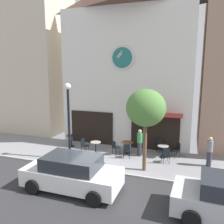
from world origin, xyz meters
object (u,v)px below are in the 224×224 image
(cafe_table_near_door, at_px, (127,145))
(cafe_chair_curbside, at_px, (127,150))
(cafe_table_center_right, at_px, (96,146))
(cafe_chair_corner, at_px, (160,145))
(pedestrian_grey, at_px, (210,151))
(cafe_table_near_curb, at_px, (163,149))
(cafe_chair_left_end, at_px, (115,147))
(pedestrian_green, at_px, (140,142))
(street_tree, at_px, (146,108))
(cafe_chair_outer, at_px, (84,144))
(cafe_table_leftmost, at_px, (71,139))
(cafe_chair_mid_row, at_px, (177,149))
(parked_car_white, at_px, (72,173))
(street_lamp, at_px, (69,122))
(cafe_chair_facing_street, at_px, (166,154))

(cafe_table_near_door, distance_m, cafe_chair_curbside, 0.84)
(cafe_table_center_right, distance_m, cafe_chair_corner, 4.08)
(cafe_table_center_right, height_order, cafe_table_near_door, cafe_table_center_right)
(pedestrian_grey, bearing_deg, cafe_table_near_curb, 169.07)
(cafe_chair_left_end, xyz_separation_m, pedestrian_green, (1.48, 0.31, 0.33))
(cafe_chair_curbside, bearing_deg, pedestrian_green, 45.26)
(street_tree, xyz_separation_m, cafe_chair_outer, (-4.17, 1.43, -2.79))
(street_tree, height_order, cafe_chair_corner, street_tree)
(cafe_chair_corner, height_order, pedestrian_green, pedestrian_green)
(cafe_table_leftmost, bearing_deg, cafe_chair_curbside, -12.36)
(cafe_table_near_curb, relative_size, cafe_chair_mid_row, 0.82)
(cafe_table_center_right, distance_m, cafe_chair_mid_row, 4.99)
(cafe_chair_outer, bearing_deg, cafe_table_near_door, 14.31)
(cafe_chair_left_end, relative_size, parked_car_white, 0.21)
(cafe_table_center_right, relative_size, cafe_chair_left_end, 0.83)
(cafe_chair_corner, relative_size, cafe_chair_left_end, 1.00)
(cafe_table_center_right, relative_size, cafe_table_near_door, 0.96)
(cafe_table_leftmost, relative_size, cafe_chair_outer, 0.85)
(street_tree, bearing_deg, pedestrian_grey, 26.72)
(cafe_chair_corner, xyz_separation_m, pedestrian_grey, (2.82, -1.27, 0.33))
(pedestrian_green, bearing_deg, cafe_table_near_curb, 7.61)
(cafe_table_near_curb, height_order, pedestrian_grey, pedestrian_grey)
(street_lamp, bearing_deg, cafe_table_center_right, 51.63)
(street_lamp, relative_size, cafe_table_leftmost, 5.85)
(cafe_table_near_curb, height_order, cafe_chair_curbside, cafe_chair_curbside)
(cafe_table_near_door, relative_size, cafe_chair_curbside, 0.86)
(cafe_chair_mid_row, distance_m, cafe_chair_facing_street, 1.29)
(cafe_table_leftmost, distance_m, pedestrian_grey, 8.79)
(cafe_table_near_curb, height_order, cafe_chair_outer, cafe_chair_outer)
(cafe_chair_corner, distance_m, pedestrian_green, 1.50)
(cafe_chair_mid_row, bearing_deg, parked_car_white, -127.42)
(cafe_table_leftmost, height_order, cafe_chair_left_end, cafe_chair_left_end)
(cafe_table_leftmost, height_order, cafe_table_near_curb, cafe_table_leftmost)
(cafe_table_leftmost, distance_m, cafe_table_center_right, 2.25)
(cafe_table_center_right, height_order, pedestrian_green, pedestrian_green)
(parked_car_white, bearing_deg, cafe_table_leftmost, 118.96)
(cafe_table_leftmost, relative_size, pedestrian_grey, 0.46)
(cafe_table_near_door, height_order, pedestrian_green, pedestrian_green)
(cafe_chair_curbside, distance_m, cafe_chair_facing_street, 2.30)
(cafe_chair_corner, bearing_deg, cafe_table_leftmost, -173.33)
(cafe_chair_mid_row, distance_m, cafe_chair_left_end, 3.75)
(cafe_table_leftmost, bearing_deg, cafe_table_near_door, -1.50)
(cafe_chair_curbside, relative_size, cafe_chair_left_end, 1.00)
(cafe_table_center_right, height_order, parked_car_white, parked_car_white)
(cafe_chair_curbside, distance_m, cafe_chair_mid_row, 3.06)
(street_lamp, distance_m, cafe_chair_left_end, 3.28)
(cafe_chair_curbside, xyz_separation_m, cafe_chair_outer, (-2.86, 0.13, 0.00))
(cafe_table_leftmost, xyz_separation_m, pedestrian_grey, (8.77, -0.57, 0.35))
(cafe_chair_mid_row, height_order, cafe_chair_outer, same)
(street_lamp, distance_m, pedestrian_green, 4.44)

